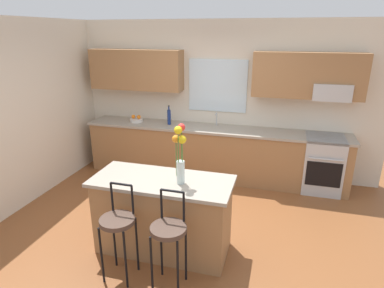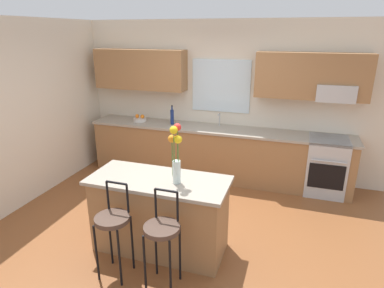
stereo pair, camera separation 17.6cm
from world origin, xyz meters
TOP-DOWN VIEW (x-y plane):
  - ground_plane at (0.00, 0.00)m, footprint 14.00×14.00m
  - wall_left at (-2.56, 0.30)m, footprint 0.12×4.60m
  - back_wall_assembly at (0.04, 1.99)m, footprint 5.60×0.50m
  - counter_run at (0.00, 1.70)m, footprint 4.56×0.64m
  - sink_faucet at (0.02, 1.84)m, footprint 0.02×0.13m
  - oven_range at (1.83, 1.68)m, footprint 0.60×0.64m
  - kitchen_island at (-0.12, -0.49)m, footprint 1.60×0.70m
  - bar_stool_near at (-0.39, -1.06)m, footprint 0.36×0.36m
  - bar_stool_middle at (0.16, -1.06)m, footprint 0.36×0.36m
  - flower_vase at (0.11, -0.52)m, footprint 0.16×0.17m
  - fruit_bowl_oranges at (-1.45, 1.70)m, footprint 0.24×0.24m
  - bottle_olive_oil at (-0.81, 1.70)m, footprint 0.06×0.06m

SIDE VIEW (x-z plane):
  - ground_plane at x=0.00m, z-range 0.00..0.00m
  - oven_range at x=1.83m, z-range 0.00..0.92m
  - kitchen_island at x=-0.12m, z-range 0.00..0.92m
  - counter_run at x=0.00m, z-range 0.01..0.93m
  - bar_stool_near at x=-0.39m, z-range 0.11..1.16m
  - bar_stool_middle at x=0.16m, z-range 0.11..1.16m
  - fruit_bowl_oranges at x=-1.45m, z-range 0.90..1.03m
  - bottle_olive_oil at x=-0.81m, z-range 0.89..1.23m
  - sink_faucet at x=0.02m, z-range 0.95..1.18m
  - flower_vase at x=0.11m, z-range 0.95..1.61m
  - wall_left at x=-2.56m, z-range 0.00..2.70m
  - back_wall_assembly at x=0.04m, z-range 0.16..2.86m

